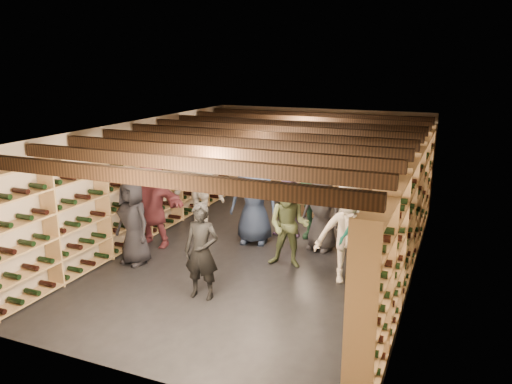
{
  "coord_description": "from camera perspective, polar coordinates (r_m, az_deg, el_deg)",
  "views": [
    {
      "loc": [
        3.31,
        -8.15,
        3.56
      ],
      "look_at": [
        -0.18,
        0.2,
        1.17
      ],
      "focal_mm": 35.0,
      "sensor_mm": 36.0,
      "label": 1
    }
  ],
  "objects": [
    {
      "name": "person_3",
      "position": [
        8.24,
        10.44,
        -4.73
      ],
      "size": [
        1.22,
        0.91,
        1.67
      ],
      "primitive_type": "imported",
      "rotation": [
        0.0,
        0.0,
        0.3
      ],
      "color": "beige",
      "rests_on": "ground"
    },
    {
      "name": "person_9",
      "position": [
        10.93,
        -6.57,
        0.76
      ],
      "size": [
        1.26,
        0.82,
        1.84
      ],
      "primitive_type": "imported",
      "rotation": [
        0.0,
        0.0,
        0.12
      ],
      "color": "#A19C92",
      "rests_on": "ground"
    },
    {
      "name": "person_10",
      "position": [
        10.2,
        6.58,
        -0.95
      ],
      "size": [
        0.99,
        0.53,
        1.61
      ],
      "primitive_type": "imported",
      "rotation": [
        0.0,
        0.0,
        -0.15
      ],
      "color": "#21452E",
      "rests_on": "ground"
    },
    {
      "name": "ceiling",
      "position": [
        8.87,
        0.57,
        7.31
      ],
      "size": [
        5.5,
        8.0,
        0.01
      ],
      "primitive_type": "cube",
      "color": "#BEB4A2",
      "rests_on": "walls"
    },
    {
      "name": "person_7",
      "position": [
        9.39,
        10.98,
        -2.7
      ],
      "size": [
        0.62,
        0.46,
        1.55
      ],
      "primitive_type": "imported",
      "rotation": [
        0.0,
        0.0,
        0.16
      ],
      "color": "gray",
      "rests_on": "ground"
    },
    {
      "name": "person_8",
      "position": [
        9.36,
        14.63,
        -1.95
      ],
      "size": [
        1.07,
        0.94,
        1.87
      ],
      "primitive_type": "imported",
      "rotation": [
        0.0,
        0.0,
        0.29
      ],
      "color": "#3F2617",
      "rests_on": "ground"
    },
    {
      "name": "person_0",
      "position": [
        9.14,
        -13.87,
        -3.37
      ],
      "size": [
        0.85,
        0.66,
        1.55
      ],
      "primitive_type": "imported",
      "rotation": [
        0.0,
        0.0,
        -0.24
      ],
      "color": "black",
      "rests_on": "ground"
    },
    {
      "name": "ground",
      "position": [
        9.49,
        0.53,
        -7.22
      ],
      "size": [
        8.0,
        8.0,
        0.0
      ],
      "primitive_type": "plane",
      "color": "black",
      "rests_on": "ground"
    },
    {
      "name": "wine_rack_left",
      "position": [
        10.35,
        -12.74,
        0.56
      ],
      "size": [
        0.32,
        7.5,
        2.15
      ],
      "color": "#9E824D",
      "rests_on": "ground"
    },
    {
      "name": "person_11",
      "position": [
        10.36,
        3.66,
        -0.72
      ],
      "size": [
        1.47,
        0.5,
        1.58
      ],
      "primitive_type": "imported",
      "rotation": [
        0.0,
        0.0,
        0.02
      ],
      "color": "#7D5B95",
      "rests_on": "ground"
    },
    {
      "name": "person_2",
      "position": [
        8.77,
        3.76,
        -3.82
      ],
      "size": [
        0.78,
        0.63,
        1.53
      ],
      "primitive_type": "imported",
      "rotation": [
        0.0,
        0.0,
        0.07
      ],
      "color": "#505D39",
      "rests_on": "ground"
    },
    {
      "name": "person_12",
      "position": [
        9.6,
        7.5,
        -1.99
      ],
      "size": [
        0.89,
        0.69,
        1.61
      ],
      "primitive_type": "imported",
      "rotation": [
        0.0,
        0.0,
        -0.25
      ],
      "color": "#323136",
      "rests_on": "ground"
    },
    {
      "name": "crate_stack_right",
      "position": [
        11.72,
        4.18,
        -1.6
      ],
      "size": [
        0.57,
        0.46,
        0.51
      ],
      "rotation": [
        0.0,
        0.0,
        -0.29
      ],
      "color": "tan",
      "rests_on": "ground"
    },
    {
      "name": "walls",
      "position": [
        9.11,
        0.55,
        -0.2
      ],
      "size": [
        5.52,
        8.02,
        2.4
      ],
      "color": "#B8A88F",
      "rests_on": "ground"
    },
    {
      "name": "person_5",
      "position": [
        9.96,
        -11.79,
        -1.13
      ],
      "size": [
        1.65,
        0.59,
        1.75
      ],
      "primitive_type": "imported",
      "rotation": [
        0.0,
        0.0,
        -0.05
      ],
      "color": "brown",
      "rests_on": "ground"
    },
    {
      "name": "crate_loose",
      "position": [
        11.96,
        6.1,
        -2.15
      ],
      "size": [
        0.59,
        0.49,
        0.17
      ],
      "primitive_type": "cube",
      "rotation": [
        0.0,
        0.0,
        -0.38
      ],
      "color": "tan",
      "rests_on": "ground"
    },
    {
      "name": "wine_rack_right",
      "position": [
        8.55,
        16.73,
        -2.73
      ],
      "size": [
        0.32,
        7.5,
        2.15
      ],
      "color": "#9E824D",
      "rests_on": "ground"
    },
    {
      "name": "person_6",
      "position": [
        9.85,
        -0.23,
        -0.52
      ],
      "size": [
        1.03,
        0.77,
        1.91
      ],
      "primitive_type": "imported",
      "rotation": [
        0.0,
        0.0,
        0.18
      ],
      "color": "#23304B",
      "rests_on": "ground"
    },
    {
      "name": "crate_stack_left",
      "position": [
        11.68,
        3.82,
        -1.65
      ],
      "size": [
        0.58,
        0.48,
        0.51
      ],
      "rotation": [
        0.0,
        0.0,
        0.34
      ],
      "color": "tan",
      "rests_on": "ground"
    },
    {
      "name": "person_1",
      "position": [
        7.66,
        -6.24,
        -6.76
      ],
      "size": [
        0.58,
        0.41,
        1.51
      ],
      "primitive_type": "imported",
      "rotation": [
        0.0,
        0.0,
        0.09
      ],
      "color": "black",
      "rests_on": "ground"
    },
    {
      "name": "ceiling_joists",
      "position": [
        8.89,
        0.57,
        6.41
      ],
      "size": [
        5.4,
        7.12,
        0.18
      ],
      "color": "black",
      "rests_on": "ground"
    },
    {
      "name": "wine_rack_back",
      "position": [
        12.67,
        7.11,
        3.4
      ],
      "size": [
        4.7,
        0.3,
        2.15
      ],
      "color": "#9E824D",
      "rests_on": "ground"
    },
    {
      "name": "person_4",
      "position": [
        7.86,
        13.06,
        -5.72
      ],
      "size": [
        1.09,
        0.77,
        1.71
      ],
      "primitive_type": "imported",
      "rotation": [
        0.0,
        0.0,
        0.39
      ],
      "color": "#188772",
      "rests_on": "ground"
    }
  ]
}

